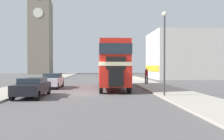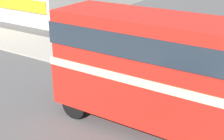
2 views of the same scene
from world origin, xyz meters
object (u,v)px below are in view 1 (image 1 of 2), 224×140
car_parked_mid (52,80)px  street_lamp (164,41)px  pedestrian_walking (146,75)px  car_parked_near (32,87)px  bus_distant (105,64)px  church_tower (41,16)px  double_decker_bus (112,62)px

car_parked_mid → street_lamp: 12.37m
car_parked_mid → pedestrian_walking: 10.99m
car_parked_near → pedestrian_walking: (10.29, 11.33, 0.43)m
bus_distant → church_tower: church_tower is taller
double_decker_bus → street_lamp: (3.28, -6.73, 1.38)m
double_decker_bus → car_parked_mid: bearing=170.3°
car_parked_mid → street_lamp: size_ratio=0.74×
car_parked_near → church_tower: size_ratio=0.14×
bus_distant → pedestrian_walking: size_ratio=5.69×
bus_distant → church_tower: bearing=142.3°
car_parked_near → pedestrian_walking: 15.31m
bus_distant → car_parked_mid: (-6.07, -31.59, -1.85)m
bus_distant → pedestrian_walking: bearing=-81.5°
pedestrian_walking → street_lamp: bearing=-95.2°
car_parked_mid → church_tower: church_tower is taller
pedestrian_walking → street_lamp: 12.18m
car_parked_near → street_lamp: size_ratio=0.75×
bus_distant → car_parked_near: size_ratio=2.35×
double_decker_bus → car_parked_near: bearing=-133.5°
bus_distant → car_parked_mid: size_ratio=2.39×
street_lamp → car_parked_mid: bearing=139.8°
church_tower → pedestrian_walking: bearing=-62.3°
car_parked_mid → street_lamp: (9.12, -7.72, 3.19)m
double_decker_bus → car_parked_mid: (-5.84, 0.99, -1.81)m
bus_distant → double_decker_bus: bearing=-90.4°
car_parked_near → car_parked_mid: car_parked_mid is taller
pedestrian_walking → car_parked_mid: bearing=-158.2°
street_lamp → car_parked_near: bearing=177.0°
car_parked_near → pedestrian_walking: size_ratio=2.42×
pedestrian_walking → church_tower: bearing=117.7°
double_decker_bus → pedestrian_walking: (4.35, 5.08, -1.43)m
car_parked_mid → car_parked_near: bearing=-90.8°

